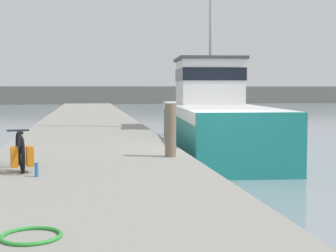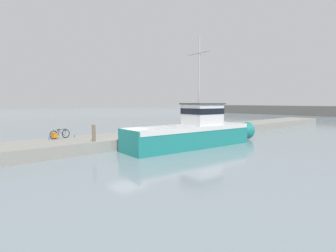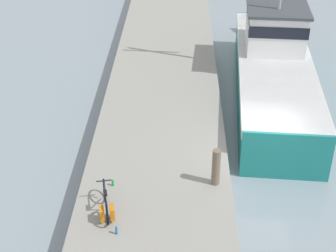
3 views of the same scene
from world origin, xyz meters
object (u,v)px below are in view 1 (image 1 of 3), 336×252
at_px(fishing_boat_main, 212,117).
at_px(bicycle_touring, 21,153).
at_px(water_bottle_by_bike, 37,170).
at_px(water_bottle_on_curb, 30,156).
at_px(mooring_post, 170,130).

distance_m(fishing_boat_main, bicycle_touring, 11.07).
height_order(water_bottle_by_bike, water_bottle_on_curb, water_bottle_by_bike).
bearing_deg(fishing_boat_main, mooring_post, -106.05).
relative_size(fishing_boat_main, water_bottle_by_bike, 55.07).
distance_m(bicycle_touring, water_bottle_on_curb, 1.31).
bearing_deg(water_bottle_by_bike, fishing_boat_main, 60.63).
height_order(fishing_boat_main, mooring_post, fishing_boat_main).
bearing_deg(mooring_post, fishing_boat_main, 69.65).
distance_m(fishing_boat_main, water_bottle_by_bike, 11.57).
height_order(fishing_boat_main, bicycle_touring, fishing_boat_main).
bearing_deg(water_bottle_on_curb, mooring_post, 3.61).
xyz_separation_m(mooring_post, water_bottle_on_curb, (-3.13, -0.20, -0.51)).
height_order(bicycle_touring, mooring_post, mooring_post).
xyz_separation_m(bicycle_touring, water_bottle_by_bike, (0.37, -0.80, -0.21)).
xyz_separation_m(bicycle_touring, water_bottle_on_curb, (0.02, 1.29, -0.24)).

